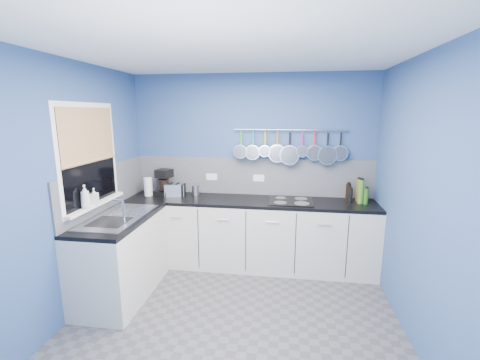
% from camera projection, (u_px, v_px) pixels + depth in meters
% --- Properties ---
extents(floor, '(3.20, 3.00, 0.02)m').
position_uv_depth(floor, '(234.00, 321.00, 3.16)').
color(floor, '#47474C').
rests_on(floor, ground).
extents(ceiling, '(3.20, 3.00, 0.02)m').
position_uv_depth(ceiling, '(233.00, 49.00, 2.64)').
color(ceiling, white).
rests_on(ceiling, ground).
extents(wall_back, '(3.20, 0.02, 2.50)m').
position_uv_depth(wall_back, '(252.00, 169.00, 4.36)').
color(wall_back, '#2E4A7F').
rests_on(wall_back, ground).
extents(wall_front, '(3.20, 0.02, 2.50)m').
position_uv_depth(wall_front, '(178.00, 283.00, 1.44)').
color(wall_front, '#2E4A7F').
rests_on(wall_front, ground).
extents(wall_left, '(0.02, 3.00, 2.50)m').
position_uv_depth(wall_left, '(71.00, 191.00, 3.13)').
color(wall_left, '#2E4A7F').
rests_on(wall_left, ground).
extents(wall_right, '(0.02, 3.00, 2.50)m').
position_uv_depth(wall_right, '(424.00, 204.00, 2.67)').
color(wall_right, '#2E4A7F').
rests_on(wall_right, ground).
extents(backsplash_back, '(3.20, 0.02, 0.50)m').
position_uv_depth(backsplash_back, '(251.00, 176.00, 4.36)').
color(backsplash_back, gray).
rests_on(backsplash_back, wall_back).
extents(backsplash_left, '(0.02, 1.80, 0.50)m').
position_uv_depth(backsplash_left, '(107.00, 187.00, 3.72)').
color(backsplash_left, gray).
rests_on(backsplash_left, wall_left).
extents(cabinet_run_back, '(3.20, 0.60, 0.86)m').
position_uv_depth(cabinet_run_back, '(249.00, 234.00, 4.23)').
color(cabinet_run_back, beige).
rests_on(cabinet_run_back, ground).
extents(worktop_back, '(3.20, 0.60, 0.04)m').
position_uv_depth(worktop_back, '(249.00, 201.00, 4.14)').
color(worktop_back, black).
rests_on(worktop_back, cabinet_run_back).
extents(cabinet_run_left, '(0.60, 1.20, 0.86)m').
position_uv_depth(cabinet_run_left, '(122.00, 258.00, 3.54)').
color(cabinet_run_left, beige).
rests_on(cabinet_run_left, ground).
extents(worktop_left, '(0.60, 1.20, 0.04)m').
position_uv_depth(worktop_left, '(119.00, 219.00, 3.45)').
color(worktop_left, black).
rests_on(worktop_left, cabinet_run_left).
extents(window_frame, '(0.01, 1.00, 1.10)m').
position_uv_depth(window_frame, '(89.00, 156.00, 3.35)').
color(window_frame, white).
rests_on(window_frame, wall_left).
extents(window_glass, '(0.01, 0.90, 1.00)m').
position_uv_depth(window_glass, '(90.00, 156.00, 3.35)').
color(window_glass, black).
rests_on(window_glass, wall_left).
extents(bamboo_blind, '(0.01, 0.90, 0.55)m').
position_uv_depth(bamboo_blind, '(88.00, 135.00, 3.30)').
color(bamboo_blind, tan).
rests_on(bamboo_blind, wall_left).
extents(window_sill, '(0.10, 0.98, 0.03)m').
position_uv_depth(window_sill, '(96.00, 204.00, 3.45)').
color(window_sill, white).
rests_on(window_sill, wall_left).
extents(sink_unit, '(0.50, 0.95, 0.01)m').
position_uv_depth(sink_unit, '(119.00, 217.00, 3.44)').
color(sink_unit, silver).
rests_on(sink_unit, worktop_left).
extents(mixer_tap, '(0.12, 0.08, 0.26)m').
position_uv_depth(mixer_tap, '(124.00, 211.00, 3.22)').
color(mixer_tap, silver).
rests_on(mixer_tap, worktop_left).
extents(socket_left, '(0.15, 0.01, 0.09)m').
position_uv_depth(socket_left, '(212.00, 177.00, 4.43)').
color(socket_left, white).
rests_on(socket_left, backsplash_back).
extents(socket_right, '(0.15, 0.01, 0.09)m').
position_uv_depth(socket_right, '(259.00, 178.00, 4.34)').
color(socket_right, white).
rests_on(socket_right, backsplash_back).
extents(pot_rail, '(1.45, 0.02, 0.02)m').
position_uv_depth(pot_rail, '(290.00, 130.00, 4.12)').
color(pot_rail, silver).
rests_on(pot_rail, wall_back).
extents(soap_bottle_a, '(0.12, 0.12, 0.24)m').
position_uv_depth(soap_bottle_a, '(85.00, 197.00, 3.23)').
color(soap_bottle_a, white).
rests_on(soap_bottle_a, window_sill).
extents(soap_bottle_b, '(0.10, 0.10, 0.17)m').
position_uv_depth(soap_bottle_b, '(94.00, 196.00, 3.38)').
color(soap_bottle_b, white).
rests_on(soap_bottle_b, window_sill).
extents(paper_towel, '(0.12, 0.12, 0.24)m').
position_uv_depth(paper_towel, '(148.00, 187.00, 4.31)').
color(paper_towel, white).
rests_on(paper_towel, worktop_back).
extents(coffee_maker, '(0.25, 0.26, 0.35)m').
position_uv_depth(coffee_maker, '(164.00, 182.00, 4.33)').
color(coffee_maker, black).
rests_on(coffee_maker, worktop_back).
extents(toaster, '(0.28, 0.21, 0.16)m').
position_uv_depth(toaster, '(174.00, 190.00, 4.30)').
color(toaster, silver).
rests_on(toaster, worktop_back).
extents(canister, '(0.10, 0.10, 0.14)m').
position_uv_depth(canister, '(196.00, 190.00, 4.33)').
color(canister, silver).
rests_on(canister, worktop_back).
extents(hob, '(0.54, 0.48, 0.01)m').
position_uv_depth(hob, '(291.00, 201.00, 4.04)').
color(hob, black).
rests_on(hob, worktop_back).
extents(pan_0, '(0.18, 0.11, 0.37)m').
position_uv_depth(pan_0, '(241.00, 144.00, 4.24)').
color(pan_0, silver).
rests_on(pan_0, pot_rail).
extents(pan_1, '(0.20, 0.11, 0.39)m').
position_uv_depth(pan_1, '(253.00, 144.00, 4.22)').
color(pan_1, silver).
rests_on(pan_1, pot_rail).
extents(pan_2, '(0.15, 0.12, 0.34)m').
position_uv_depth(pan_2, '(265.00, 143.00, 4.19)').
color(pan_2, silver).
rests_on(pan_2, pot_rail).
extents(pan_3, '(0.23, 0.06, 0.42)m').
position_uv_depth(pan_3, '(277.00, 146.00, 4.18)').
color(pan_3, silver).
rests_on(pan_3, pot_rail).
extents(pan_4, '(0.26, 0.08, 0.45)m').
position_uv_depth(pan_4, '(290.00, 147.00, 4.16)').
color(pan_4, silver).
rests_on(pan_4, pot_rail).
extents(pan_5, '(0.15, 0.09, 0.34)m').
position_uv_depth(pan_5, '(302.00, 143.00, 4.13)').
color(pan_5, silver).
rests_on(pan_5, pot_rail).
extents(pan_6, '(0.20, 0.07, 0.39)m').
position_uv_depth(pan_6, '(315.00, 145.00, 4.11)').
color(pan_6, silver).
rests_on(pan_6, pot_rail).
extents(pan_7, '(0.25, 0.07, 0.44)m').
position_uv_depth(pan_7, '(327.00, 148.00, 4.09)').
color(pan_7, silver).
rests_on(pan_7, pot_rail).
extents(pan_8, '(0.19, 0.07, 0.38)m').
position_uv_depth(pan_8, '(340.00, 146.00, 4.06)').
color(pan_8, silver).
rests_on(pan_8, pot_rail).
extents(condiment_0, '(0.05, 0.05, 0.13)m').
position_uv_depth(condiment_0, '(366.00, 197.00, 4.01)').
color(condiment_0, '#8C5914').
rests_on(condiment_0, worktop_back).
extents(condiment_1, '(0.05, 0.05, 0.29)m').
position_uv_depth(condiment_1, '(358.00, 190.00, 4.03)').
color(condiment_1, brown).
rests_on(condiment_1, worktop_back).
extents(condiment_2, '(0.06, 0.06, 0.22)m').
position_uv_depth(condiment_2, '(348.00, 192.00, 4.06)').
color(condiment_2, black).
rests_on(condiment_2, worktop_back).
extents(condiment_3, '(0.06, 0.06, 0.20)m').
position_uv_depth(condiment_3, '(366.00, 196.00, 3.91)').
color(condiment_3, '#265919').
rests_on(condiment_3, worktop_back).
extents(condiment_4, '(0.07, 0.07, 0.30)m').
position_uv_depth(condiment_4, '(361.00, 192.00, 3.93)').
color(condiment_4, '#3F721E').
rests_on(condiment_4, worktop_back).
extents(condiment_5, '(0.06, 0.06, 0.18)m').
position_uv_depth(condiment_5, '(350.00, 196.00, 3.97)').
color(condiment_5, black).
rests_on(condiment_5, worktop_back).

